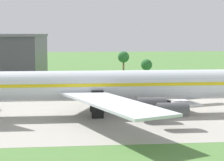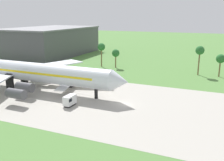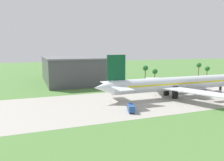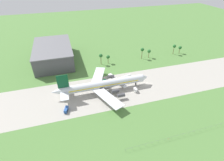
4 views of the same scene
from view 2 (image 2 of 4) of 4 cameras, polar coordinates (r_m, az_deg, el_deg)
The scene contains 7 objects.
ground_plane at distance 70.53m, azimuth 2.93°, elevation -5.52°, with size 600.00×600.00×0.00m, color #517F3D.
taxiway_strip at distance 70.52m, azimuth 2.93°, elevation -5.51°, with size 320.00×44.00×0.02m.
jet_airliner at distance 90.09m, azimuth -20.17°, elevation 2.13°, with size 77.55×59.61×19.81m.
regional_aircraft at distance 88.09m, azimuth -9.46°, elevation 0.20°, with size 27.78×25.23×7.74m.
fuel_truck at distance 69.99m, azimuth -9.68°, elevation -4.51°, with size 2.13×4.08×2.96m.
terminal_building at distance 162.01m, azimuth -13.71°, elevation 8.74°, with size 36.72×61.20×16.77m.
palm_tree_row at distance 109.11m, azimuth 20.34°, elevation 5.33°, with size 94.94×3.60×12.11m.
Camera 2 is at (22.62, -62.13, 24.55)m, focal length 40.00 mm.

